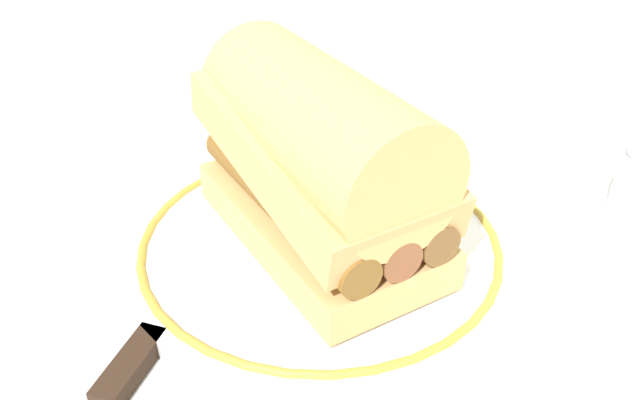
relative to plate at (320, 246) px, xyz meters
The scene contains 4 objects.
ground_plane 0.02m from the plate, 129.00° to the right, with size 1.50×1.50×0.00m, color silver.
plate is the anchor object (origin of this frame).
sausage_sandwich 0.07m from the plate, 141.34° to the right, with size 0.19×0.11×0.12m.
salt_shaker 0.22m from the plate, 63.09° to the left, with size 0.03×0.03×0.08m.
Camera 1 is at (0.30, -0.20, 0.29)m, focal length 38.10 mm.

